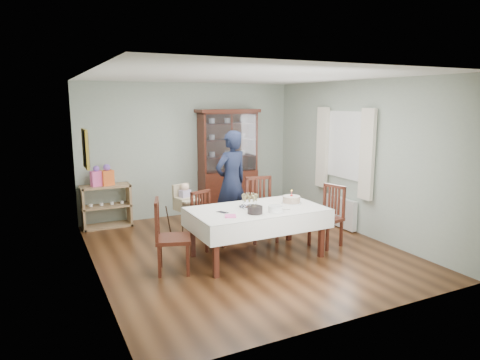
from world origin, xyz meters
TOP-DOWN VIEW (x-y plane):
  - floor at (0.00, 0.00)m, footprint 5.00×5.00m
  - room_shell at (0.00, 0.53)m, footprint 5.00×5.00m
  - dining_table at (0.03, -0.35)m, footprint 2.01×1.17m
  - china_cabinet at (0.75, 2.26)m, footprint 1.30×0.48m
  - sideboard at (-1.75, 2.28)m, footprint 0.90×0.38m
  - picture_frame at (-2.22, 0.80)m, footprint 0.04×0.48m
  - window at (2.22, 0.30)m, footprint 0.04×1.02m
  - curtain_left at (2.16, -0.32)m, footprint 0.07×0.30m
  - curtain_right at (2.16, 0.92)m, footprint 0.07×0.30m
  - radiator at (2.16, 0.30)m, footprint 0.10×0.80m
  - chair_far_left at (-0.48, 0.38)m, footprint 0.51×0.51m
  - chair_far_right at (0.49, 0.32)m, footprint 0.55×0.55m
  - chair_end_left at (-1.30, -0.35)m, footprint 0.58×0.58m
  - chair_end_right at (1.29, -0.40)m, footprint 0.54×0.54m
  - woman at (0.23, 0.97)m, footprint 0.76×0.59m
  - high_chair at (-0.65, 0.98)m, footprint 0.54×0.54m
  - champagne_tray at (-0.04, -0.25)m, footprint 0.33×0.33m
  - birthday_cake at (0.66, -0.32)m, footprint 0.31×0.31m
  - plate_stack_dark at (-0.14, -0.60)m, footprint 0.22×0.22m
  - plate_stack_white at (0.17, -0.66)m, footprint 0.22×0.22m
  - napkin_stack at (-0.53, -0.61)m, footprint 0.20×0.20m
  - cutlery at (-0.57, -0.36)m, footprint 0.17×0.19m
  - cake_knife at (0.31, -0.61)m, footprint 0.25×0.08m
  - gift_bag_pink at (-1.90, 2.26)m, footprint 0.23×0.17m
  - gift_bag_orange at (-1.71, 2.26)m, footprint 0.25×0.20m

SIDE VIEW (x-z plane):
  - floor at x=0.00m, z-range 0.00..0.00m
  - chair_far_left at x=-0.48m, z-range -0.18..0.73m
  - chair_end_right at x=1.29m, z-range -0.20..0.79m
  - radiator at x=2.16m, z-range 0.02..0.57m
  - chair_end_left at x=-1.30m, z-range -0.21..0.82m
  - chair_far_right at x=0.49m, z-range -0.22..0.85m
  - high_chair at x=-0.65m, z-range -0.11..0.86m
  - dining_table at x=0.03m, z-range 0.00..0.76m
  - sideboard at x=-1.75m, z-range 0.00..0.80m
  - cake_knife at x=0.31m, z-range 0.76..0.77m
  - cutlery at x=-0.57m, z-range 0.76..0.77m
  - napkin_stack at x=-0.53m, z-range 0.76..0.78m
  - plate_stack_white at x=0.17m, z-range 0.76..0.85m
  - plate_stack_dark at x=-0.14m, z-range 0.76..0.86m
  - birthday_cake at x=0.66m, z-range 0.71..0.93m
  - champagne_tray at x=-0.04m, z-range 0.72..0.93m
  - woman at x=0.23m, z-range 0.00..1.83m
  - gift_bag_pink at x=-1.90m, z-range 0.78..1.16m
  - gift_bag_orange at x=-1.71m, z-range 0.78..1.18m
  - china_cabinet at x=0.75m, z-range 0.04..2.21m
  - curtain_left at x=2.16m, z-range 0.67..2.23m
  - curtain_right at x=2.16m, z-range 0.67..2.23m
  - window at x=2.22m, z-range 0.94..2.16m
  - picture_frame at x=-2.22m, z-range 1.36..1.94m
  - room_shell at x=0.00m, z-range -0.80..4.20m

